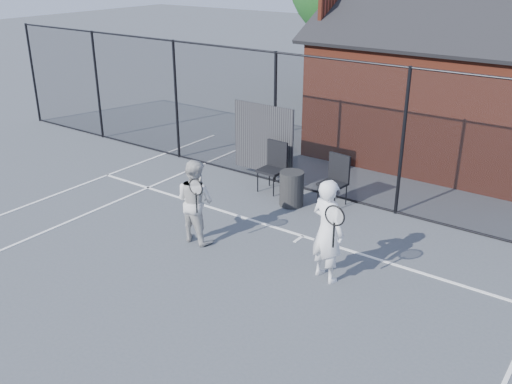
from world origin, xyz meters
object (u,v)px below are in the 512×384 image
Objects in this scene: player_front at (328,230)px; player_back at (195,201)px; chair_left at (272,168)px; waste_bin at (292,189)px; clubhouse at (446,96)px; chair_right at (333,182)px.

player_front is 2.62m from player_back.
player_back reaches higher than chair_left.
player_front reaches higher than waste_bin.
chair_left is at bearing -116.35° from clubhouse.
player_front is 1.58× the size of chair_left.
chair_right is 1.42× the size of waste_bin.
chair_left is at bearing 94.03° from player_back.
chair_right is at bearing 116.62° from player_front.
clubhouse is at bearing 73.39° from waste_bin.
chair_right reaches higher than waste_bin.
clubhouse is 7.59m from player_back.
player_front is at bearing -40.14° from chair_left.
waste_bin is (0.77, -0.39, -0.17)m from chair_left.
player_back is at bearing -107.30° from chair_right.
waste_bin is (-0.70, -0.50, -0.16)m from chair_right.
chair_left is (-2.81, 2.55, -0.32)m from player_front.
player_front is 3.00m from chair_right.
waste_bin is at bearing 76.23° from player_back.
player_front is at bearing -85.38° from clubhouse.
player_front is 2.32× the size of waste_bin.
waste_bin is at bearing -24.58° from chair_left.
chair_left is 1.47m from chair_right.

